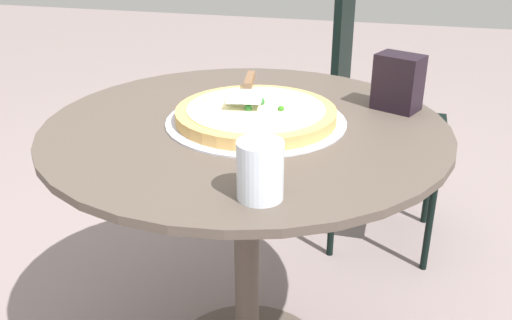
% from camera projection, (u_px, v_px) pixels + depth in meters
% --- Properties ---
extents(patio_table, '(0.93, 0.93, 0.72)m').
position_uv_depth(patio_table, '(246.00, 191.00, 1.37)').
color(patio_table, '#51453D').
rests_on(patio_table, ground).
extents(pizza_on_tray, '(0.42, 0.42, 0.05)m').
position_uv_depth(pizza_on_tray, '(256.00, 115.00, 1.30)').
color(pizza_on_tray, silver).
rests_on(pizza_on_tray, patio_table).
extents(pizza_server, '(0.10, 0.22, 0.02)m').
position_uv_depth(pizza_server, '(248.00, 88.00, 1.35)').
color(pizza_server, silver).
rests_on(pizza_server, pizza_on_tray).
extents(drinking_cup, '(0.08, 0.08, 0.10)m').
position_uv_depth(drinking_cup, '(260.00, 170.00, 0.95)').
color(drinking_cup, silver).
rests_on(drinking_cup, patio_table).
extents(napkin_dispenser, '(0.13, 0.11, 0.13)m').
position_uv_depth(napkin_dispenser, '(398.00, 82.00, 1.36)').
color(napkin_dispenser, black).
rests_on(napkin_dispenser, patio_table).
extents(patio_chair_near, '(0.40, 0.40, 0.93)m').
position_uv_depth(patio_chair_near, '(369.00, 106.00, 1.99)').
color(patio_chair_near, black).
rests_on(patio_chair_near, ground).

